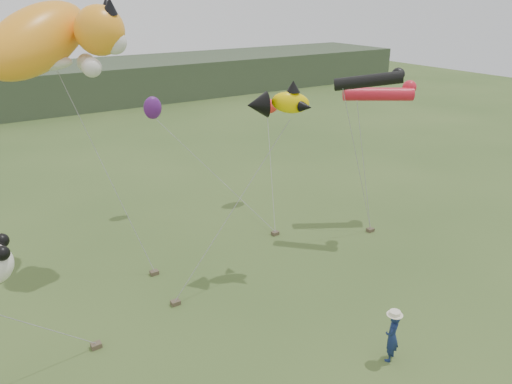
{
  "coord_description": "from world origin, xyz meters",
  "views": [
    {
      "loc": [
        -9.5,
        -10.7,
        10.89
      ],
      "look_at": [
        -0.61,
        3.0,
        4.42
      ],
      "focal_mm": 35.0,
      "sensor_mm": 36.0,
      "label": 1
    }
  ],
  "objects": [
    {
      "name": "misc_kites",
      "position": [
        2.91,
        11.96,
        5.46
      ],
      "size": [
        6.93,
        2.48,
        1.25
      ],
      "color": "red",
      "rests_on": "ground"
    },
    {
      "name": "tube_kites",
      "position": [
        8.08,
        5.74,
        6.86
      ],
      "size": [
        5.1,
        3.5,
        1.82
      ],
      "color": "black",
      "rests_on": "ground"
    },
    {
      "name": "fish_kite",
      "position": [
        1.55,
        4.75,
        7.06
      ],
      "size": [
        2.73,
        1.78,
        1.35
      ],
      "color": "#F7D200",
      "rests_on": "ground"
    },
    {
      "name": "festival_attendant",
      "position": [
        1.14,
        -2.2,
        0.86
      ],
      "size": [
        0.75,
        0.65,
        1.72
      ],
      "primitive_type": "imported",
      "rotation": [
        0.0,
        0.0,
        3.6
      ],
      "color": "#152450",
      "rests_on": "ground"
    },
    {
      "name": "headland",
      "position": [
        -3.11,
        44.69,
        1.92
      ],
      "size": [
        90.0,
        13.0,
        4.0
      ],
      "color": "#2D3D28",
      "rests_on": "ground"
    },
    {
      "name": "ground",
      "position": [
        0.0,
        0.0,
        0.0
      ],
      "size": [
        120.0,
        120.0,
        0.0
      ],
      "primitive_type": "plane",
      "color": "#385123",
      "rests_on": "ground"
    },
    {
      "name": "cat_kite",
      "position": [
        -5.37,
        9.72,
        9.37
      ],
      "size": [
        6.67,
        4.82,
        3.82
      ],
      "color": "orange",
      "rests_on": "ground"
    },
    {
      "name": "sandbag_anchors",
      "position": [
        -0.53,
        5.32,
        0.09
      ],
      "size": [
        14.26,
        3.89,
        0.17
      ],
      "color": "brown",
      "rests_on": "ground"
    }
  ]
}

